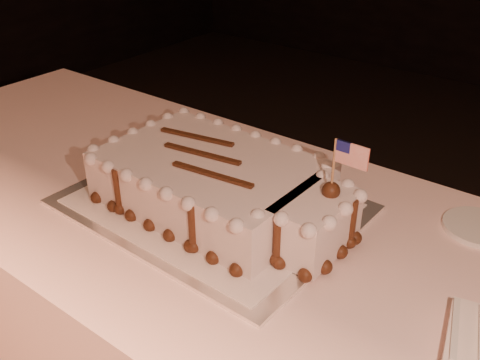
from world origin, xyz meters
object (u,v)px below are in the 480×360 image
Objects in this scene: sheet_cake at (222,185)px; side_plate at (478,227)px; banquet_table at (258,355)px; cake_board at (211,205)px.

side_plate is at bearing 29.92° from sheet_cake.
sheet_cake is 4.08× the size of side_plate.
banquet_table is 0.45m from sheet_cake.
sheet_cake reaches higher than side_plate.
sheet_cake is at bearing 0.41° from cake_board.
sheet_cake is (-0.10, -0.00, 0.44)m from banquet_table.
side_plate is at bearing 36.57° from banquet_table.
cake_board is 0.07m from sheet_cake.
banquet_table is 0.59m from side_plate.
banquet_table is 3.94× the size of cake_board.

